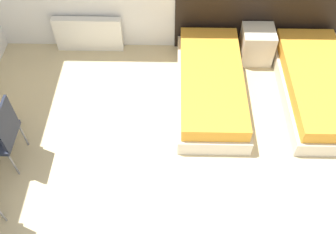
# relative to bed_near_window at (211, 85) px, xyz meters

# --- Properties ---
(headboard_panel) EXTENTS (2.43, 0.03, 0.91)m
(headboard_panel) POSITION_rel_bed_near_window_xyz_m (0.71, 1.03, 0.25)
(headboard_panel) COLOR black
(headboard_panel) RESTS_ON ground_plane
(bed_near_window) EXTENTS (0.90, 2.00, 0.42)m
(bed_near_window) POSITION_rel_bed_near_window_xyz_m (0.00, 0.00, 0.00)
(bed_near_window) COLOR beige
(bed_near_window) RESTS_ON ground_plane
(bed_near_door) EXTENTS (0.90, 2.00, 0.42)m
(bed_near_door) POSITION_rel_bed_near_window_xyz_m (1.42, 0.00, 0.00)
(bed_near_door) COLOR beige
(bed_near_door) RESTS_ON ground_plane
(nightstand) EXTENTS (0.46, 0.44, 0.52)m
(nightstand) POSITION_rel_bed_near_window_xyz_m (0.71, 0.78, 0.06)
(nightstand) COLOR beige
(nightstand) RESTS_ON ground_plane
(radiator) EXTENTS (1.01, 0.12, 0.56)m
(radiator) POSITION_rel_bed_near_window_xyz_m (-1.80, 0.95, 0.08)
(radiator) COLOR silver
(radiator) RESTS_ON ground_plane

